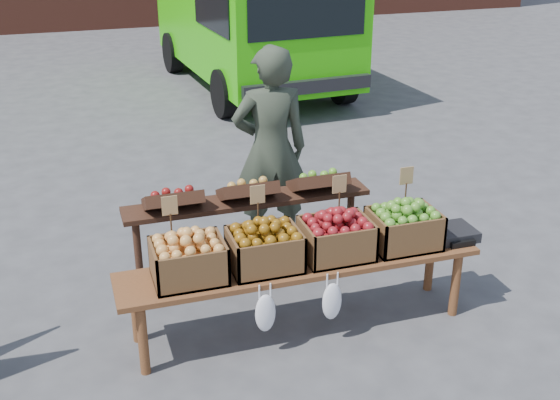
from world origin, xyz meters
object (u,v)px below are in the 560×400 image
object	(u,v)px
delivery_van	(250,21)
vendor	(270,150)
display_bench	(300,295)
crate_green_apples	(404,229)
weighing_scale	(452,233)
crate_golden_apples	(189,261)
crate_red_apples	(336,239)
back_table	(248,230)
crate_russet_pears	(265,250)

from	to	relation	value
delivery_van	vendor	xyz separation A→B (m)	(-1.39, -5.67, -0.15)
display_bench	crate_green_apples	size ratio (longest dim) A/B	5.40
vendor	display_bench	world-z (taller)	vendor
display_bench	weighing_scale	world-z (taller)	weighing_scale
crate_golden_apples	crate_red_apples	xyz separation A→B (m)	(1.10, 0.00, 0.00)
display_bench	crate_golden_apples	xyz separation A→B (m)	(-0.82, 0.00, 0.42)
back_table	crate_green_apples	bearing A→B (deg)	-35.09
delivery_van	crate_green_apples	bearing A→B (deg)	-100.52
crate_red_apples	crate_golden_apples	bearing A→B (deg)	180.00
crate_russet_pears	crate_red_apples	size ratio (longest dim) A/B	1.00
crate_green_apples	vendor	bearing A→B (deg)	114.54
display_bench	crate_golden_apples	world-z (taller)	crate_golden_apples
back_table	delivery_van	bearing A→B (deg)	74.23
weighing_scale	back_table	bearing A→B (deg)	153.59
weighing_scale	crate_golden_apples	bearing A→B (deg)	180.00
vendor	back_table	bearing A→B (deg)	63.85
delivery_van	crate_red_apples	xyz separation A→B (m)	(-1.31, -7.05, -0.38)
back_table	display_bench	xyz separation A→B (m)	(0.20, -0.72, -0.24)
crate_red_apples	crate_green_apples	bearing A→B (deg)	0.00
crate_golden_apples	crate_red_apples	distance (m)	1.10
vendor	weighing_scale	xyz separation A→B (m)	(1.06, -1.38, -0.33)
vendor	crate_red_apples	world-z (taller)	vendor
delivery_van	back_table	size ratio (longest dim) A/B	2.32
crate_golden_apples	weighing_scale	bearing A→B (deg)	0.00
crate_green_apples	weighing_scale	distance (m)	0.44
crate_golden_apples	crate_green_apples	bearing A→B (deg)	0.00
back_table	weighing_scale	bearing A→B (deg)	-26.41
back_table	crate_golden_apples	distance (m)	0.97
delivery_van	crate_russet_pears	size ratio (longest dim) A/B	9.72
delivery_van	back_table	xyz separation A→B (m)	(-1.79, -6.33, -0.57)
vendor	display_bench	distance (m)	1.54
back_table	crate_green_apples	world-z (taller)	back_table
vendor	crate_russet_pears	xyz separation A→B (m)	(-0.47, -1.38, -0.23)
crate_golden_apples	crate_green_apples	size ratio (longest dim) A/B	1.00
vendor	display_bench	size ratio (longest dim) A/B	0.70
back_table	crate_golden_apples	world-z (taller)	back_table
delivery_van	crate_red_apples	world-z (taller)	delivery_van
crate_russet_pears	crate_green_apples	xyz separation A→B (m)	(1.10, 0.00, 0.00)
back_table	weighing_scale	distance (m)	1.62
vendor	crate_russet_pears	bearing A→B (deg)	75.81
weighing_scale	vendor	bearing A→B (deg)	127.38
crate_russet_pears	crate_green_apples	distance (m)	1.10
back_table	vendor	bearing A→B (deg)	59.33
delivery_van	crate_green_apples	distance (m)	7.10
crate_red_apples	crate_russet_pears	bearing A→B (deg)	180.00
back_table	crate_green_apples	size ratio (longest dim) A/B	4.20
crate_green_apples	back_table	bearing A→B (deg)	144.91
vendor	display_bench	xyz separation A→B (m)	(-0.19, -1.38, -0.66)
crate_red_apples	back_table	bearing A→B (deg)	123.41
crate_green_apples	crate_russet_pears	bearing A→B (deg)	180.00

